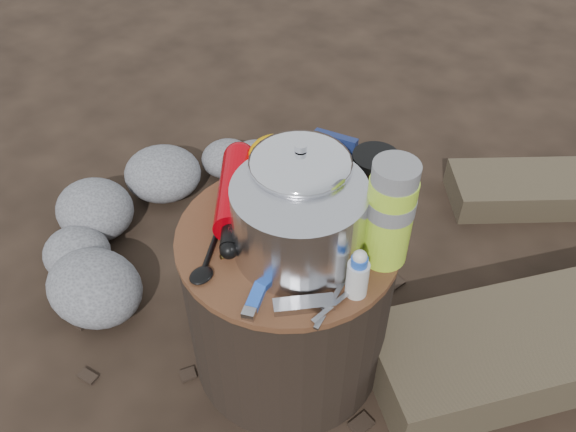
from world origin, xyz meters
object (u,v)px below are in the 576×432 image
Objects in this scene: stump at (288,300)px; camping_pot at (300,189)px; travel_mug at (373,182)px; thermos at (389,214)px; fuel_bottle at (235,192)px.

camping_pot is at bearing 90.71° from stump.
travel_mug reaches higher than stump.
thermos reaches higher than stump.
camping_pot is 0.16m from travel_mug.
fuel_bottle is at bearing -166.37° from camping_pot.
camping_pot is 0.86× the size of thermos.
camping_pot is 1.43× the size of travel_mug.
fuel_bottle is (-0.14, -0.03, -0.06)m from camping_pot.
travel_mug is (0.23, 0.17, 0.03)m from fuel_bottle.
camping_pot reaches higher than travel_mug.
thermos is at bearing 20.81° from stump.
fuel_bottle is 1.35× the size of thermos.
stump is 0.29m from fuel_bottle.
travel_mug is (0.09, 0.18, 0.28)m from stump.
thermos is (0.18, 0.03, 0.02)m from camping_pot.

